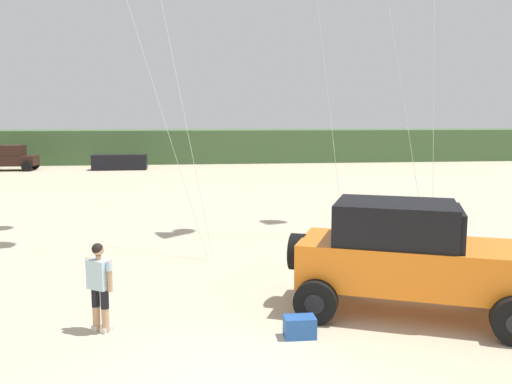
% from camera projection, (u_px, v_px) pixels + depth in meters
% --- Properties ---
extents(dune_ridge, '(90.00, 8.54, 2.98)m').
position_uv_depth(dune_ridge, '(158.00, 146.00, 49.98)').
color(dune_ridge, '#426038').
rests_on(dune_ridge, ground_plane).
extents(jeep, '(5.00, 3.90, 2.26)m').
position_uv_depth(jeep, '(409.00, 255.00, 10.40)').
color(jeep, orange).
rests_on(jeep, ground_plane).
extents(person_watching, '(0.53, 0.45, 1.67)m').
position_uv_depth(person_watching, '(99.00, 282.00, 9.51)').
color(person_watching, tan).
rests_on(person_watching, ground_plane).
extents(cooler_box, '(0.57, 0.37, 0.38)m').
position_uv_depth(cooler_box, '(300.00, 327.00, 9.36)').
color(cooler_box, '#23519E').
rests_on(cooler_box, ground_plane).
extents(distant_pickup, '(4.60, 2.37, 1.98)m').
position_uv_depth(distant_pickup, '(7.00, 158.00, 40.64)').
color(distant_pickup, black).
rests_on(distant_pickup, ground_plane).
extents(distant_sedan, '(4.22, 1.75, 1.20)m').
position_uv_depth(distant_sedan, '(120.00, 162.00, 41.37)').
color(distant_sedan, black).
rests_on(distant_sedan, ground_plane).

